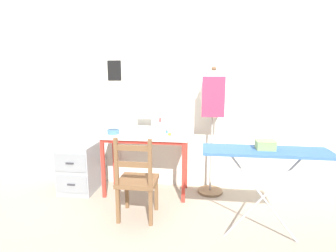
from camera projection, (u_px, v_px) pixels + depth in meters
name	position (u px, v px, depth m)	size (l,w,h in m)	color
ground_plane	(142.00, 201.00, 3.17)	(14.00, 14.00, 0.00)	tan
wall_back	(150.00, 92.00, 3.48)	(10.00, 0.06, 2.55)	silver
sewing_table	(146.00, 143.00, 3.28)	(1.07, 0.50, 0.77)	silver
sewing_machine	(148.00, 123.00, 3.33)	(0.35, 0.19, 0.29)	white
fabric_bowl	(113.00, 132.00, 3.30)	(0.15, 0.15, 0.06)	teal
scissors	(179.00, 138.00, 3.05)	(0.11, 0.10, 0.01)	silver
thread_spool_near_machine	(162.00, 134.00, 3.23)	(0.03, 0.03, 0.03)	silver
thread_spool_mid_table	(167.00, 132.00, 3.33)	(0.04, 0.04, 0.04)	#2875C1
thread_spool_far_edge	(170.00, 134.00, 3.20)	(0.04, 0.04, 0.04)	orange
wooden_chair	(137.00, 181.00, 2.73)	(0.40, 0.38, 0.90)	brown
filing_cabinet	(80.00, 167.00, 3.43)	(0.43, 0.50, 0.63)	#93999E
dress_form	(213.00, 102.00, 3.19)	(0.32, 0.32, 1.60)	#846647
ironing_board	(266.00, 155.00, 2.28)	(1.09, 0.34, 0.86)	#3D6BAD
storage_box	(265.00, 145.00, 2.28)	(0.16, 0.13, 0.08)	#8EB266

